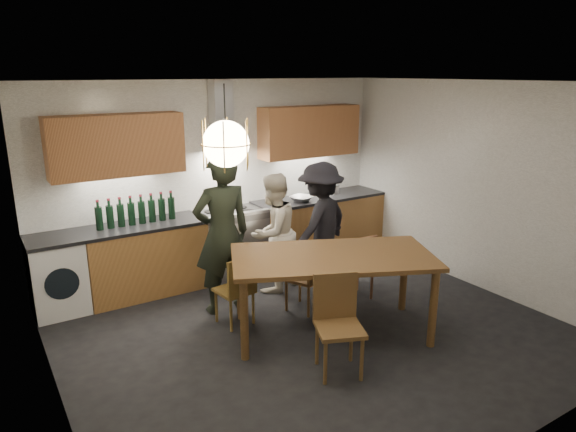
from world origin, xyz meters
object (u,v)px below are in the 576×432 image
person_right (320,224)px  mixing_bowl (301,199)px  chair_front (337,316)px  chair_back_left (238,286)px  dining_table (333,264)px  person_left (222,234)px  wine_bottles (136,210)px  person_mid (273,233)px  stock_pot (333,190)px

person_right → mixing_bowl: 0.86m
chair_front → chair_back_left: bearing=130.5°
dining_table → chair_back_left: bearing=164.1°
chair_front → mixing_bowl: bearing=85.7°
chair_back_left → person_left: 0.64m
chair_back_left → mixing_bowl: size_ratio=2.55×
chair_front → person_left: (-0.36, 1.67, 0.40)m
dining_table → chair_back_left: dining_table is taller
mixing_bowl → wine_bottles: 2.33m
dining_table → chair_front: chair_front is taller
chair_front → mixing_bowl: mixing_bowl is taller
person_right → wine_bottles: bearing=-46.1°
person_mid → chair_back_left: bearing=17.1°
chair_front → person_right: person_right is taller
chair_back_left → chair_front: (0.40, -1.24, 0.07)m
dining_table → mixing_bowl: size_ratio=7.36×
dining_table → mixing_bowl: 2.19m
person_mid → person_right: (0.62, -0.14, 0.05)m
dining_table → person_mid: 1.30m
dining_table → mixing_bowl: mixing_bowl is taller
stock_pot → chair_front: bearing=-126.4°
dining_table → wine_bottles: size_ratio=2.39×
person_mid → stock_pot: 1.77m
dining_table → person_left: (-0.73, 1.10, 0.15)m
person_left → person_mid: 0.83m
chair_back_left → stock_pot: 2.84m
chair_back_left → person_mid: bearing=-149.7°
chair_front → dining_table: bearing=79.8°
stock_pot → person_right: bearing=-134.3°
dining_table → person_right: size_ratio=1.44×
chair_back_left → person_mid: person_mid is taller
person_mid → mixing_bowl: person_mid is taller
person_left → wine_bottles: bearing=-53.1°
chair_back_left → dining_table: bearing=131.9°
person_right → stock_pot: size_ratio=9.15×
mixing_bowl → dining_table: bearing=-115.2°
dining_table → person_right: 1.35m
person_mid → mixing_bowl: 1.12m
chair_front → person_mid: (0.43, 1.88, 0.23)m
stock_pot → chair_back_left: bearing=-148.6°
mixing_bowl → stock_pot: bearing=12.0°
chair_front → mixing_bowl: 2.89m
person_left → person_mid: size_ratio=1.23×
person_left → mixing_bowl: bearing=-148.7°
person_right → mixing_bowl: person_right is taller
chair_front → person_mid: person_mid is taller
stock_pot → person_mid: bearing=-152.4°
stock_pot → mixing_bowl: bearing=-168.0°
person_right → wine_bottles: 2.30m
wine_bottles → person_left: bearing=-56.5°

